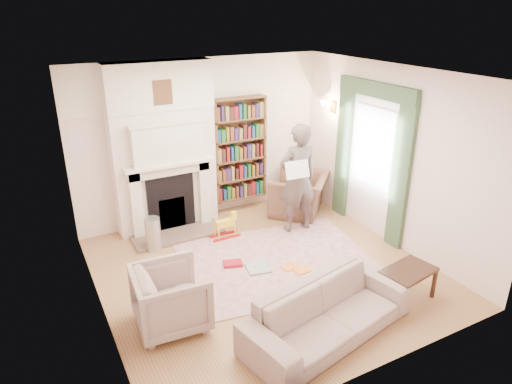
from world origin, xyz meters
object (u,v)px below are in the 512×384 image
coffee_table (407,284)px  rocking_horse (225,226)px  armchair_reading (299,194)px  man_reading (298,179)px  armchair_left (171,298)px  sofa (328,312)px  paraffin_heater (153,234)px  bookcase (239,149)px

coffee_table → rocking_horse: (-1.38, 2.67, -0.01)m
armchair_reading → man_reading: size_ratio=0.58×
armchair_reading → armchair_left: (-3.14, -2.03, 0.03)m
rocking_horse → armchair_reading: bearing=8.8°
armchair_left → sofa: (1.54, -1.02, -0.07)m
coffee_table → paraffin_heater: 3.80m
paraffin_heater → armchair_reading: bearing=3.0°
coffee_table → rocking_horse: coffee_table is taller
bookcase → rocking_horse: bearing=-128.2°
bookcase → coffee_table: 3.78m
sofa → coffee_table: 1.33m
armchair_left → armchair_reading: bearing=-53.2°
bookcase → rocking_horse: 1.52m
armchair_left → sofa: size_ratio=0.39×
armchair_reading → armchair_left: 3.74m
bookcase → armchair_left: size_ratio=2.20×
man_reading → armchair_reading: bearing=-122.8°
armchair_reading → armchair_left: size_ratio=1.29×
sofa → coffee_table: sofa is taller
sofa → rocking_horse: 2.75m
rocking_horse → bookcase: bearing=50.3°
bookcase → sofa: bookcase is taller
bookcase → paraffin_heater: size_ratio=3.36×
man_reading → paraffin_heater: 2.49m
man_reading → paraffin_heater: (-2.36, 0.45, -0.66)m
paraffin_heater → armchair_left: bearing=-99.7°
coffee_table → armchair_left: bearing=152.1°
bookcase → armchair_reading: bookcase is taller
bookcase → rocking_horse: bookcase is taller
sofa → rocking_horse: (-0.06, 2.75, -0.10)m
armchair_reading → coffee_table: (-0.28, -2.98, -0.13)m
armchair_left → rocking_horse: armchair_left is taller
sofa → armchair_left: bearing=134.6°
bookcase → man_reading: bookcase is taller
armchair_reading → sofa: bearing=17.2°
bookcase → coffee_table: bearing=-79.7°
armchair_reading → sofa: size_ratio=0.51×
coffee_table → rocking_horse: bearing=107.7°
armchair_left → coffee_table: 3.02m
paraffin_heater → rocking_horse: (1.16, -0.15, -0.06)m
armchair_reading → sofa: (-1.60, -3.05, -0.04)m
paraffin_heater → man_reading: bearing=-10.9°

